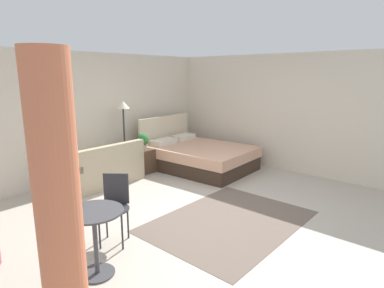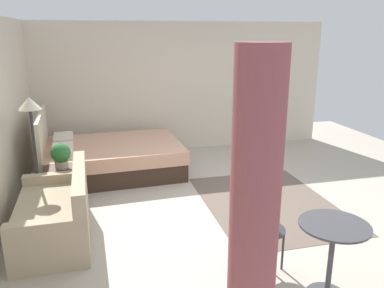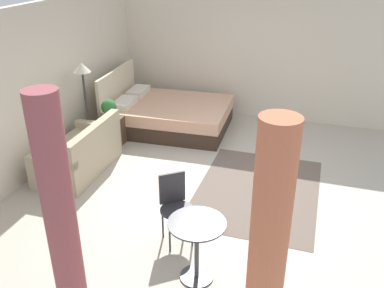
# 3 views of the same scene
# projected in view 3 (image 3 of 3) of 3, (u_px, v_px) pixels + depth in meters

# --- Properties ---
(ground_plane) EXTENTS (9.06, 9.01, 0.02)m
(ground_plane) POSITION_uv_depth(u_px,v_px,m) (224.00, 185.00, 6.49)
(ground_plane) COLOR #B2A899
(wall_back) EXTENTS (9.06, 0.12, 2.58)m
(wall_back) POSITION_uv_depth(u_px,v_px,m) (44.00, 86.00, 6.75)
(wall_back) COLOR beige
(wall_back) RESTS_ON ground
(wall_right) EXTENTS (0.12, 6.01, 2.58)m
(wall_right) POSITION_uv_depth(u_px,v_px,m) (261.00, 56.00, 8.53)
(wall_right) COLOR beige
(wall_right) RESTS_ON ground
(area_rug) EXTENTS (2.40, 1.76, 0.01)m
(area_rug) POSITION_uv_depth(u_px,v_px,m) (258.00, 190.00, 6.32)
(area_rug) COLOR #66564C
(area_rug) RESTS_ON ground
(bed) EXTENTS (1.78, 2.35, 1.13)m
(bed) POSITION_uv_depth(u_px,v_px,m) (167.00, 114.00, 8.34)
(bed) COLOR #38281E
(bed) RESTS_ON ground
(couch) EXTENTS (1.56, 0.84, 0.83)m
(couch) POSITION_uv_depth(u_px,v_px,m) (80.00, 155.00, 6.75)
(couch) COLOR tan
(couch) RESTS_ON ground
(nightstand) EXTENTS (0.50, 0.41, 0.52)m
(nightstand) POSITION_uv_depth(u_px,v_px,m) (113.00, 130.00, 7.72)
(nightstand) COLOR #473323
(nightstand) RESTS_ON ground
(potted_plant) EXTENTS (0.27, 0.27, 0.36)m
(potted_plant) POSITION_uv_depth(u_px,v_px,m) (109.00, 108.00, 7.43)
(potted_plant) COLOR tan
(potted_plant) RESTS_ON nightstand
(floor_lamp) EXTENTS (0.30, 0.30, 1.58)m
(floor_lamp) POSITION_uv_depth(u_px,v_px,m) (83.00, 82.00, 7.06)
(floor_lamp) COLOR #2D2D33
(floor_lamp) RESTS_ON ground
(balcony_table) EXTENTS (0.62, 0.62, 0.74)m
(balcony_table) POSITION_uv_depth(u_px,v_px,m) (197.00, 240.00, 4.46)
(balcony_table) COLOR #3F3F44
(balcony_table) RESTS_ON ground
(cafe_chair_near_window) EXTENTS (0.57, 0.57, 0.88)m
(cafe_chair_near_window) POSITION_uv_depth(u_px,v_px,m) (175.00, 201.00, 5.08)
(cafe_chair_near_window) COLOR #2D2D33
(cafe_chair_near_window) RESTS_ON ground
(curtain_left) EXTENTS (0.31, 0.31, 2.31)m
(curtain_left) POSITION_uv_depth(u_px,v_px,m) (268.00, 252.00, 3.33)
(curtain_left) COLOR #D1704C
(curtain_left) RESTS_ON ground
(curtain_right) EXTENTS (0.30, 0.30, 2.31)m
(curtain_right) POSITION_uv_depth(u_px,v_px,m) (59.00, 210.00, 3.85)
(curtain_right) COLOR #994C51
(curtain_right) RESTS_ON ground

